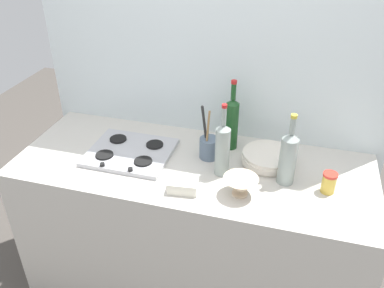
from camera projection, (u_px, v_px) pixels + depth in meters
name	position (u px, v px, depth m)	size (l,w,h in m)	color
ground_plane	(192.00, 284.00, 2.52)	(6.00, 6.00, 0.00)	#47423D
counter_block	(192.00, 230.00, 2.28)	(1.80, 0.70, 0.90)	beige
backsplash_panel	(211.00, 74.00, 2.18)	(1.90, 0.06, 2.48)	silver
stovetop_hob	(130.00, 152.00, 2.12)	(0.42, 0.37, 0.04)	#B2B2B7
plate_stack	(268.00, 158.00, 2.04)	(0.26, 0.27, 0.06)	silver
wine_bottle_leftmost	(288.00, 157.00, 1.85)	(0.08, 0.08, 0.36)	gray
wine_bottle_mid_left	(232.00, 122.00, 2.11)	(0.07, 0.07, 0.38)	#19471E
wine_bottle_mid_right	(223.00, 149.00, 1.91)	(0.07, 0.07, 0.37)	gray
mixing_bowl	(240.00, 186.00, 1.81)	(0.16, 0.16, 0.09)	beige
butter_dish	(183.00, 186.00, 1.84)	(0.13, 0.08, 0.06)	silver
utensil_crock	(209.00, 147.00, 2.07)	(0.10, 0.10, 0.30)	slate
condiment_jar_front	(329.00, 183.00, 1.83)	(0.07, 0.07, 0.10)	gold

